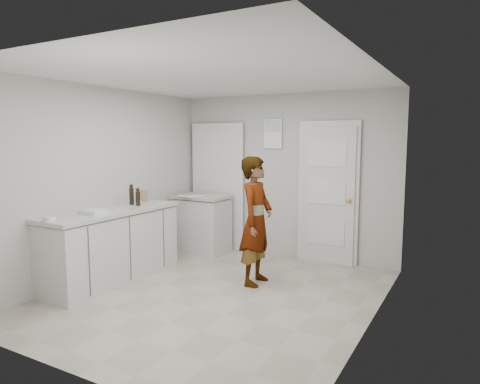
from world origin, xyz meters
The scene contains 12 objects.
ground centered at (0.00, 0.00, 0.00)m, with size 4.00×4.00×0.00m, color #9B9582.
room_shell centered at (-0.17, 1.95, 1.02)m, with size 4.00×4.00×4.00m.
main_counter centered at (-1.45, -0.20, 0.43)m, with size 0.64×1.96×0.93m.
side_counter centered at (-1.25, 1.55, 0.43)m, with size 0.84×0.61×0.93m.
person centered at (0.21, 0.59, 0.80)m, with size 0.59×0.39×1.61m, color silver.
cake_mix_box centered at (-1.58, 0.55, 1.01)m, with size 0.10×0.05×0.17m, color #916B48.
spice_jar centered at (-1.39, 0.26, 0.96)m, with size 0.05×0.05×0.07m, color tan.
oil_cruet_a centered at (-1.38, 0.21, 1.04)m, with size 0.06×0.06×0.24m.
oil_cruet_b centered at (-1.53, 0.26, 1.06)m, with size 0.06×0.06×0.28m.
baking_dish centered at (-1.40, -0.54, 0.95)m, with size 0.31×0.23×0.05m.
egg_bowl centered at (-1.45, -1.10, 0.95)m, with size 0.14×0.14×0.05m.
papers centered at (-1.34, 1.38, 0.93)m, with size 0.28×0.35×0.01m, color white.
Camera 1 is at (2.59, -4.09, 1.80)m, focal length 32.00 mm.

